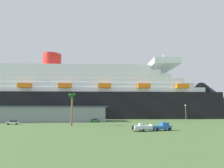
{
  "coord_description": "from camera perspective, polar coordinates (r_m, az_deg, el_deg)",
  "views": [
    {
      "loc": [
        -21.59,
        -68.52,
        5.59
      ],
      "look_at": [
        -6.95,
        33.61,
        20.07
      ],
      "focal_mm": 30.05,
      "sensor_mm": 36.0,
      "label": 1
    }
  ],
  "objects": [
    {
      "name": "pickup_truck",
      "position": [
        55.14,
        14.96,
        -12.45
      ],
      "size": [
        5.86,
        3.02,
        2.2
      ],
      "color": "#2659A5",
      "rests_on": "ground_plane"
    },
    {
      "name": "cruise_ship",
      "position": [
        138.79,
        -7.52,
        -3.97
      ],
      "size": [
        220.91,
        58.13,
        55.27
      ],
      "color": "black",
      "rests_on": "ground_plane"
    },
    {
      "name": "terminal_building",
      "position": [
        100.96,
        -20.39,
        -8.5
      ],
      "size": [
        63.87,
        18.97,
        7.61
      ],
      "color": "gray",
      "rests_on": "ground_plane"
    },
    {
      "name": "palm_tree",
      "position": [
        71.03,
        -12.04,
        -4.76
      ],
      "size": [
        2.97,
        2.92,
        11.88
      ],
      "color": "brown",
      "rests_on": "ground_plane"
    },
    {
      "name": "parked_car_white_van",
      "position": [
        84.98,
        -27.89,
        -10.29
      ],
      "size": [
        4.62,
        2.4,
        1.58
      ],
      "color": "white",
      "rests_on": "ground_plane"
    },
    {
      "name": "street_lamp",
      "position": [
        80.21,
        21.52,
        -7.79
      ],
      "size": [
        0.56,
        0.56,
        7.8
      ],
      "color": "slate",
      "rests_on": "ground_plane"
    },
    {
      "name": "small_boat_on_trailer",
      "position": [
        52.47,
        9.92,
        -12.93
      ],
      "size": [
        7.34,
        2.9,
        2.15
      ],
      "color": "#595960",
      "rests_on": "ground_plane"
    },
    {
      "name": "ground_plane",
      "position": [
        101.01,
        4.28,
        -11.14
      ],
      "size": [
        600.0,
        600.0,
        0.0
      ],
      "primitive_type": "plane",
      "color": "#4C6B38"
    },
    {
      "name": "parked_car_green_wagon",
      "position": [
        89.8,
        -5.24,
        -10.99
      ],
      "size": [
        4.33,
        2.08,
        1.58
      ],
      "color": "#2D723F",
      "rests_on": "ground_plane"
    }
  ]
}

